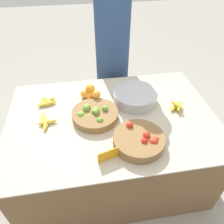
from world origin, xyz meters
name	(u,v)px	position (x,y,z in m)	size (l,w,h in m)	color
ground_plane	(112,169)	(0.00, 0.00, 0.00)	(12.00, 12.00, 0.00)	#A39E93
market_table	(112,146)	(0.00, 0.00, 0.35)	(1.64, 1.13, 0.71)	brown
lime_bowl	(95,115)	(-0.13, 0.01, 0.74)	(0.36, 0.36, 0.10)	olive
tomato_basket	(139,140)	(0.14, -0.31, 0.75)	(0.35, 0.35, 0.11)	olive
orange_pile	(90,94)	(-0.15, 0.26, 0.77)	(0.17, 0.16, 0.14)	orange
metal_bowl	(135,97)	(0.23, 0.17, 0.75)	(0.37, 0.37, 0.09)	#B7B7BF
price_sign	(108,155)	(-0.09, -0.40, 0.75)	(0.14, 0.05, 0.09)	orange
banana_bunch_middle_right	(45,122)	(-0.51, 0.01, 0.72)	(0.14, 0.22, 0.03)	gold
banana_bunch_front_center	(46,102)	(-0.52, 0.26, 0.72)	(0.16, 0.14, 0.03)	gold
banana_bunch_back_center	(177,106)	(0.54, 0.01, 0.73)	(0.14, 0.15, 0.06)	gold
vendor_person	(112,57)	(0.14, 0.82, 0.81)	(0.34, 0.34, 1.74)	navy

